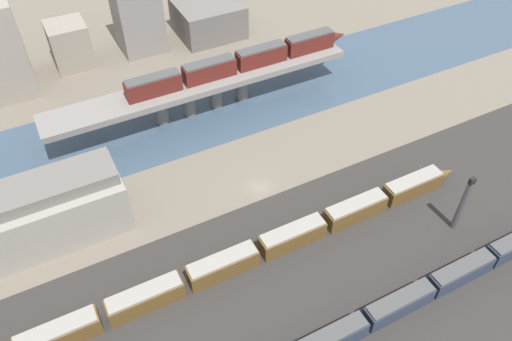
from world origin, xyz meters
TOP-DOWN VIEW (x-y plane):
  - ground_plane at (0.00, 0.00)m, footprint 400.00×400.00m
  - railbed_yard at (0.00, -24.00)m, footprint 280.00×42.00m
  - river_water at (0.00, 27.04)m, footprint 320.00×25.39m
  - bridge at (-0.00, 27.04)m, footprint 67.47×8.31m
  - train_on_bridge at (9.66, 27.04)m, footprint 52.65×3.06m
  - train_yard_mid at (-12.53, -14.17)m, footprint 92.27×3.06m
  - warehouse_building at (-38.24, 6.31)m, footprint 29.04×10.84m
  - signal_tower at (25.48, -23.95)m, footprint 1.00×0.99m
  - city_block_left at (-35.29, 55.89)m, footprint 8.61×15.45m
  - city_block_center at (-21.05, 58.78)m, footprint 8.97×8.90m
  - city_block_right at (-3.59, 58.70)m, footprint 10.65×10.54m
  - city_block_far_right at (14.83, 57.83)m, footprint 16.33×15.52m

SIDE VIEW (x-z plane):
  - ground_plane at x=0.00m, z-range 0.00..0.00m
  - river_water at x=0.00m, z-range 0.00..0.01m
  - railbed_yard at x=0.00m, z-range 0.00..0.01m
  - train_yard_mid at x=-12.53m, z-range -0.03..3.71m
  - city_block_far_right at x=14.83m, z-range 0.00..8.67m
  - city_block_center at x=-21.05m, z-range 0.00..10.92m
  - warehouse_building at x=-38.24m, z-range -0.30..11.78m
  - signal_tower at x=25.48m, z-range -0.15..11.76m
  - bridge at x=0.00m, z-range 2.30..9.92m
  - train_on_bridge at x=9.66m, z-range 7.57..11.63m
  - city_block_left at x=-35.29m, z-range 0.00..21.90m
  - city_block_right at x=-3.59m, z-range 0.00..22.67m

